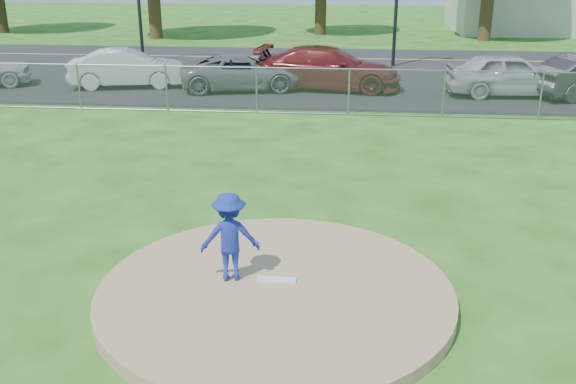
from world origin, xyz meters
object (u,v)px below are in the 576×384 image
parked_car_white (127,68)px  parked_car_pearl (510,74)px  parked_car_darkred (329,68)px  traffic_cone (195,82)px  pitcher (230,237)px  parked_car_gray (243,72)px

parked_car_white → parked_car_pearl: (14.49, -0.27, 0.05)m
parked_car_white → parked_car_darkred: bearing=-99.6°
parked_car_darkred → parked_car_pearl: (6.64, -0.63, -0.02)m
traffic_cone → parked_car_white: parked_car_white is taller
pitcher → parked_car_white: size_ratio=0.32×
parked_car_white → parked_car_darkred: parked_car_darkred is taller
parked_car_gray → traffic_cone: bearing=102.6°
parked_car_darkred → parked_car_pearl: parked_car_darkred is taller
parked_car_white → parked_car_gray: bearing=-103.5°
parked_car_gray → parked_car_pearl: 9.92m
parked_car_gray → parked_car_white: bearing=76.8°
traffic_cone → parked_car_darkred: bearing=14.0°
pitcher → parked_car_gray: (-2.36, 15.54, -0.24)m
parked_car_white → parked_car_pearl: bearing=-103.2°
parked_car_white → parked_car_darkred: (7.84, 0.36, 0.07)m
traffic_cone → parked_car_pearl: (11.62, 0.61, 0.38)m
parked_car_gray → parked_car_darkred: (3.27, 0.46, 0.15)m
parked_car_gray → parked_car_darkred: parked_car_darkred is taller
traffic_cone → parked_car_pearl: bearing=3.0°
traffic_cone → parked_car_gray: parked_car_gray is taller
pitcher → parked_car_white: (-6.93, 15.65, -0.17)m
traffic_cone → parked_car_white: 3.02m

